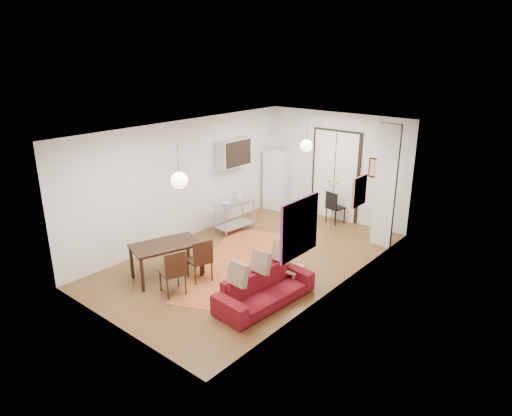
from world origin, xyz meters
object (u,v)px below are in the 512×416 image
Objects in this scene: sofa at (265,289)px; kitchen_counter at (235,213)px; dining_table at (166,248)px; black_side_chair at (338,204)px; dining_chair_near at (202,254)px; dining_chair_far at (176,266)px; coffee_table at (282,267)px; fridge at (277,179)px.

sofa is 3.65m from kitchen_counter.
dining_table is 5.13m from black_side_chair.
kitchen_counter is 1.19× the size of dining_chair_near.
dining_chair_far is (-1.58, -0.75, 0.24)m from sofa.
dining_chair_far is at bearing -23.37° from dining_table.
black_side_chair reaches higher than coffee_table.
dining_chair_near is (1.56, -4.50, -0.33)m from fridge.
dining_chair_near is 0.70m from dining_chair_far.
sofa is 1.32× the size of dining_table.
dining_table is at bearing -144.76° from coffee_table.
kitchen_counter is 1.19× the size of dining_chair_far.
fridge is 1.94× the size of black_side_chair.
dining_table is (0.96, -4.94, -0.20)m from fridge.
dining_chair_near is at bearing 36.30° from dining_table.
sofa is 2.17× the size of dining_chair_near.
dining_chair_near is at bearing 96.86° from sofa.
fridge is at bearing -144.73° from dining_chair_far.
coffee_table is at bearing 159.32° from dining_chair_far.
kitchen_counter is (-2.84, 2.29, 0.20)m from sofa.
dining_chair_far reaches higher than black_side_chair.
dining_chair_far reaches higher than dining_table.
coffee_table is at bearing 21.81° from sofa.
dining_chair_near is at bearing -55.05° from kitchen_counter.
fridge is at bearing 101.03° from dining_table.
dining_table is at bearing -35.15° from dining_chair_near.
black_side_chair reaches higher than dining_table.
black_side_chair reaches higher than sofa.
sofa is at bearing 12.79° from dining_table.
sofa is at bearing 110.50° from dining_chair_near.
fridge reaches higher than kitchen_counter.
black_side_chair is (1.04, 5.03, -0.14)m from dining_table.
fridge is at bearing 104.56° from kitchen_counter.
fridge reaches higher than dining_chair_far.
black_side_chair is (0.44, 4.59, -0.01)m from dining_chair_near.
kitchen_counter is 2.21m from fridge.
sofa is 1.77m from dining_chair_far.
dining_chair_near is (1.26, -2.34, 0.04)m from kitchen_counter.
dining_chair_far is at bearing -81.27° from fridge.
sofa is 1.16× the size of fridge.
dining_table is (-1.92, -1.35, 0.34)m from coffee_table.
dining_chair_near is (-1.58, -0.05, 0.24)m from sofa.
kitchen_counter is at bearing -90.07° from fridge.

